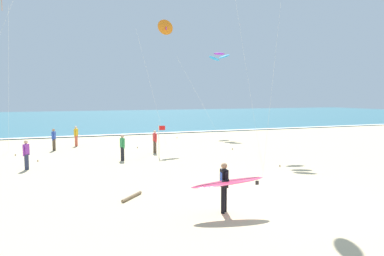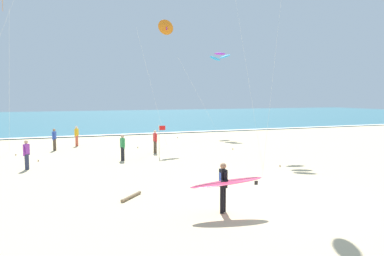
# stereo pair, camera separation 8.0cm
# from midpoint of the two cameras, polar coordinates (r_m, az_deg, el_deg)

# --- Properties ---
(ground_plane) EXTENTS (160.00, 160.00, 0.00)m
(ground_plane) POSITION_cam_midpoint_polar(r_m,az_deg,el_deg) (14.47, 12.77, -10.75)
(ground_plane) COLOR #D1BA8E
(ocean_water) EXTENTS (160.00, 60.00, 0.08)m
(ocean_water) POSITION_cam_midpoint_polar(r_m,az_deg,el_deg) (66.04, -13.89, 1.64)
(ocean_water) COLOR #336B7A
(ocean_water) RESTS_ON ground
(shoreline_foam) EXTENTS (160.00, 0.85, 0.01)m
(shoreline_foam) POSITION_cam_midpoint_polar(r_m,az_deg,el_deg) (36.80, -8.41, -0.89)
(shoreline_foam) COLOR white
(shoreline_foam) RESTS_ON ocean_water
(surfer_lead) EXTENTS (2.52, 1.09, 1.71)m
(surfer_lead) POSITION_cam_midpoint_polar(r_m,az_deg,el_deg) (11.96, 5.49, -8.80)
(surfer_lead) COLOR black
(surfer_lead) RESTS_ON ground
(kite_delta_amber_far) EXTENTS (2.96, 0.46, 9.76)m
(kite_delta_amber_far) POSITION_cam_midpoint_polar(r_m,az_deg,el_deg) (28.10, -4.13, 15.77)
(kite_delta_amber_far) COLOR orange
(kite_delta_amber_far) RESTS_ON ground
(kite_arc_violet_high) EXTENTS (5.23, 2.66, 8.11)m
(kite_arc_violet_high) POSITION_cam_midpoint_polar(r_m,az_deg,el_deg) (35.28, 4.54, 11.37)
(kite_arc_violet_high) COLOR #2D99DB
(kite_arc_violet_high) RESTS_ON ground
(bystander_red_top) EXTENTS (0.22, 0.50, 1.59)m
(bystander_red_top) POSITION_cam_midpoint_polar(r_m,az_deg,el_deg) (24.57, -5.84, -2.16)
(bystander_red_top) COLOR #4C3D2D
(bystander_red_top) RESTS_ON ground
(bystander_green_top) EXTENTS (0.27, 0.48, 1.59)m
(bystander_green_top) POSITION_cam_midpoint_polar(r_m,az_deg,el_deg) (22.06, -10.96, -3.07)
(bystander_green_top) COLOR black
(bystander_green_top) RESTS_ON ground
(bystander_purple_top) EXTENTS (0.33, 0.43, 1.59)m
(bystander_purple_top) POSITION_cam_midpoint_polar(r_m,az_deg,el_deg) (20.97, -24.87, -3.88)
(bystander_purple_top) COLOR #2D334C
(bystander_purple_top) RESTS_ON ground
(bystander_blue_top) EXTENTS (0.29, 0.46, 1.59)m
(bystander_blue_top) POSITION_cam_midpoint_polar(r_m,az_deg,el_deg) (27.48, -21.10, -1.70)
(bystander_blue_top) COLOR #4C3D2D
(bystander_blue_top) RESTS_ON ground
(bystander_yellow_top) EXTENTS (0.33, 0.42, 1.59)m
(bystander_yellow_top) POSITION_cam_midpoint_polar(r_m,az_deg,el_deg) (29.31, -17.91, -1.20)
(bystander_yellow_top) COLOR #D8593F
(bystander_yellow_top) RESTS_ON ground
(lifeguard_flag) EXTENTS (0.44, 0.05, 2.10)m
(lifeguard_flag) POSITION_cam_midpoint_polar(r_m,az_deg,el_deg) (22.79, -5.06, -1.58)
(lifeguard_flag) COLOR silver
(lifeguard_flag) RESTS_ON ground
(driftwood_log) EXTENTS (0.98, 1.06, 0.12)m
(driftwood_log) POSITION_cam_midpoint_polar(r_m,az_deg,el_deg) (14.17, -9.55, -10.77)
(driftwood_log) COLOR #846B4C
(driftwood_log) RESTS_ON ground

